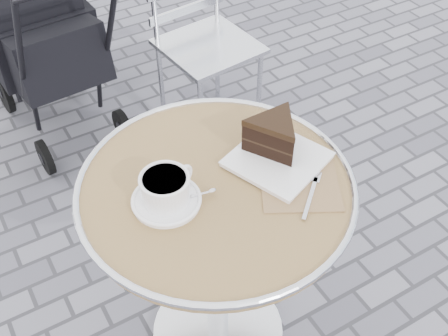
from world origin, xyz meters
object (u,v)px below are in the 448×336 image
cafe_table (216,227)px  baby_stroller (42,44)px  cappuccino_set (166,191)px  cake_plate_set (276,141)px  bistro_chair (196,20)px

cafe_table → baby_stroller: size_ratio=0.80×
cappuccino_set → cake_plate_set: 0.32m
cafe_table → baby_stroller: (-0.09, 1.41, -0.15)m
cake_plate_set → baby_stroller: (-0.28, 1.39, -0.37)m
cake_plate_set → bistro_chair: cake_plate_set is taller
cappuccino_set → bistro_chair: 1.27m
cafe_table → cappuccino_set: size_ratio=3.76×
cappuccino_set → baby_stroller: 1.44m
cafe_table → cappuccino_set: 0.24m
cake_plate_set → baby_stroller: bearing=79.9°
bistro_chair → baby_stroller: (-0.60, 0.33, -0.11)m
baby_stroller → cappuccino_set: bearing=-95.6°
cafe_table → bistro_chair: bearing=64.5°
cake_plate_set → bistro_chair: bearing=51.6°
cake_plate_set → baby_stroller: baby_stroller is taller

